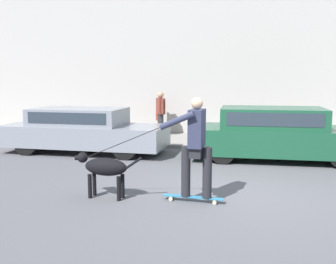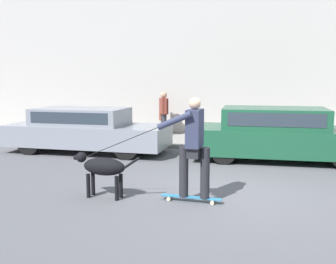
{
  "view_description": "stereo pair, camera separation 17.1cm",
  "coord_description": "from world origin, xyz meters",
  "px_view_note": "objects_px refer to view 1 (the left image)",
  "views": [
    {
      "loc": [
        0.32,
        -7.01,
        2.09
      ],
      "look_at": [
        -1.26,
        1.06,
        0.95
      ],
      "focal_mm": 42.0,
      "sensor_mm": 36.0,
      "label": 1
    },
    {
      "loc": [
        0.48,
        -6.98,
        2.09
      ],
      "look_at": [
        -1.26,
        1.06,
        0.95
      ],
      "focal_mm": 42.0,
      "sensor_mm": 36.0,
      "label": 2
    }
  ],
  "objects_px": {
    "parked_car_0": "(83,130)",
    "skateboarder": "(196,143)",
    "dog": "(104,168)",
    "parked_car_1": "(277,134)",
    "pedestrian_with_bag": "(160,111)"
  },
  "relations": [
    {
      "from": "parked_car_0",
      "to": "dog",
      "type": "distance_m",
      "value": 4.43
    },
    {
      "from": "parked_car_0",
      "to": "dog",
      "type": "relative_size",
      "value": 3.68
    },
    {
      "from": "parked_car_1",
      "to": "pedestrian_with_bag",
      "type": "relative_size",
      "value": 2.93
    },
    {
      "from": "pedestrian_with_bag",
      "to": "skateboarder",
      "type": "bearing_deg",
      "value": -102.14
    },
    {
      "from": "parked_car_0",
      "to": "skateboarder",
      "type": "distance_m",
      "value": 5.31
    },
    {
      "from": "dog",
      "to": "pedestrian_with_bag",
      "type": "bearing_deg",
      "value": -80.82
    },
    {
      "from": "parked_car_0",
      "to": "dog",
      "type": "xyz_separation_m",
      "value": [
        2.05,
        -3.93,
        -0.09
      ]
    },
    {
      "from": "parked_car_1",
      "to": "skateboarder",
      "type": "bearing_deg",
      "value": -113.21
    },
    {
      "from": "parked_car_0",
      "to": "parked_car_1",
      "type": "height_order",
      "value": "parked_car_1"
    },
    {
      "from": "dog",
      "to": "pedestrian_with_bag",
      "type": "height_order",
      "value": "pedestrian_with_bag"
    },
    {
      "from": "parked_car_1",
      "to": "skateboarder",
      "type": "height_order",
      "value": "skateboarder"
    },
    {
      "from": "parked_car_1",
      "to": "parked_car_0",
      "type": "bearing_deg",
      "value": 179.45
    },
    {
      "from": "parked_car_0",
      "to": "skateboarder",
      "type": "height_order",
      "value": "skateboarder"
    },
    {
      "from": "parked_car_0",
      "to": "parked_car_1",
      "type": "distance_m",
      "value": 5.25
    },
    {
      "from": "parked_car_0",
      "to": "skateboarder",
      "type": "relative_size",
      "value": 1.84
    }
  ]
}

